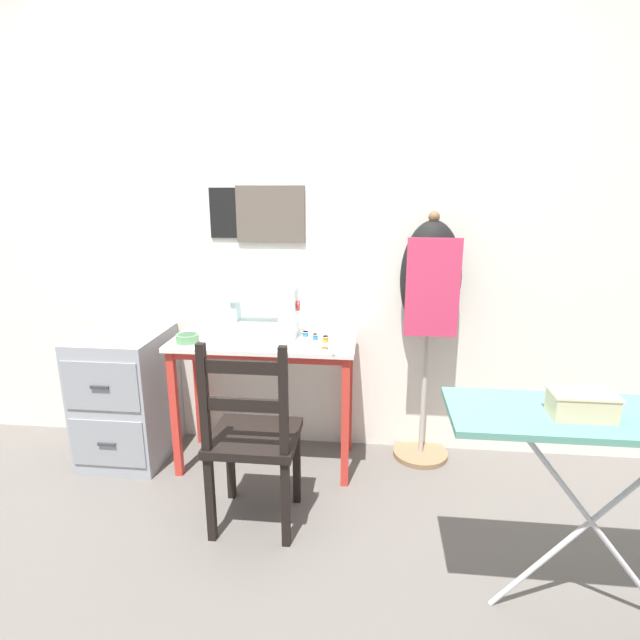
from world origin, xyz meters
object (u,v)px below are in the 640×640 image
ironing_board (607,426)px  storage_box (582,404)px  scissors (327,349)px  sewing_machine (268,313)px  thread_spool_mid_table (315,337)px  dress_form (430,291)px  thread_spool_far_edge (325,339)px  fabric_bowl (187,338)px  thread_spool_near_machine (305,334)px  wooden_chair (253,439)px  filing_cabinet (127,396)px

ironing_board → storage_box: size_ratio=5.10×
scissors → storage_box: size_ratio=0.58×
sewing_machine → thread_spool_mid_table: size_ratio=10.38×
scissors → dress_form: size_ratio=0.08×
thread_spool_far_edge → ironing_board: ironing_board is taller
thread_spool_far_edge → dress_form: dress_form is taller
fabric_bowl → dress_form: 1.33m
sewing_machine → thread_spool_near_machine: size_ratio=9.00×
ironing_board → dress_form: bearing=114.6°
thread_spool_mid_table → thread_spool_near_machine: bearing=135.8°
sewing_machine → wooden_chair: (0.04, -0.61, -0.43)m
scissors → filing_cabinet: (-1.18, 0.15, -0.38)m
wooden_chair → thread_spool_mid_table: bearing=67.8°
scissors → thread_spool_near_machine: size_ratio=2.86×
thread_spool_far_edge → wooden_chair: size_ratio=0.04×
sewing_machine → thread_spool_near_machine: bearing=-0.2°
thread_spool_far_edge → ironing_board: (1.04, -0.88, 0.00)m
wooden_chair → sewing_machine: bearing=94.2°
fabric_bowl → filing_cabinet: bearing=165.8°
fabric_bowl → storage_box: 1.87m
thread_spool_far_edge → ironing_board: 1.37m
thread_spool_mid_table → scissors: bearing=-62.1°
thread_spool_far_edge → dress_form: 0.63m
thread_spool_far_edge → dress_form: bearing=19.0°
scissors → dress_form: dress_form is taller
thread_spool_near_machine → dress_form: 0.72m
scissors → thread_spool_mid_table: size_ratio=3.31×
fabric_bowl → dress_form: bearing=11.8°
thread_spool_far_edge → wooden_chair: (-0.28, -0.51, -0.32)m
filing_cabinet → storage_box: 2.35m
thread_spool_near_machine → filing_cabinet: 1.11m
fabric_bowl → wooden_chair: 0.71m
dress_form → filing_cabinet: bearing=-174.7°
fabric_bowl → scissors: (0.75, -0.04, -0.02)m
thread_spool_far_edge → wooden_chair: bearing=-118.7°
sewing_machine → storage_box: 1.62m
wooden_chair → filing_cabinet: wooden_chair is taller
thread_spool_near_machine → wooden_chair: bearing=-105.0°
sewing_machine → dress_form: dress_form is taller
scissors → dress_form: (0.53, 0.31, 0.25)m
fabric_bowl → ironing_board: bearing=-24.5°
dress_form → sewing_machine: bearing=-173.6°
filing_cabinet → ironing_board: (2.20, -0.92, 0.39)m
fabric_bowl → wooden_chair: wooden_chair is taller
storage_box → wooden_chair: bearing=161.8°
thread_spool_near_machine → storage_box: (1.06, -1.01, 0.09)m
scissors → thread_spool_far_edge: 0.12m
sewing_machine → dress_form: size_ratio=0.26×
sewing_machine → storage_box: size_ratio=1.81×
scissors → wooden_chair: (-0.30, -0.40, -0.31)m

